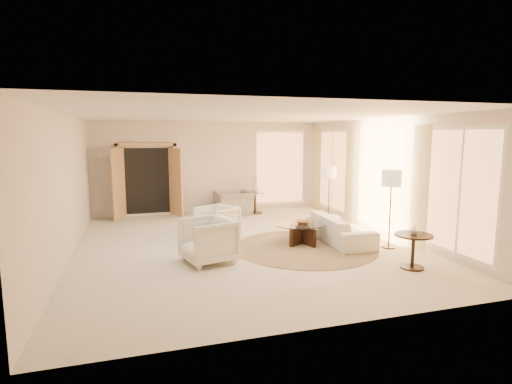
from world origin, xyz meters
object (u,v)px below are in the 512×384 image
object	(u,v)px
floor_lamp_far	(391,182)
bowl	(303,222)
end_vase	(414,230)
sofa	(340,229)
armchair_right	(208,238)
coffee_table	(303,231)
side_table	(255,200)
side_vase	(255,188)
accent_chair	(234,199)
floor_lamp_near	(329,175)
end_table	(413,245)
armchair_left	(217,220)

from	to	relation	value
floor_lamp_far	bowl	bearing A→B (deg)	152.47
bowl	end_vase	bearing A→B (deg)	-59.96
sofa	armchair_right	size ratio (longest dim) A/B	2.22
coffee_table	bowl	bearing A→B (deg)	0.00
side_table	side_vase	size ratio (longest dim) A/B	2.87
armchair_right	accent_chair	distance (m)	4.65
side_table	end_vase	distance (m)	5.92
bowl	floor_lamp_near	bearing A→B (deg)	48.17
sofa	coffee_table	bearing A→B (deg)	86.94
side_table	floor_lamp_far	world-z (taller)	floor_lamp_far
end_vase	floor_lamp_far	bearing A→B (deg)	72.64
armchair_right	end_table	bearing A→B (deg)	53.94
armchair_left	coffee_table	bearing A→B (deg)	29.02
armchair_right	bowl	size ratio (longest dim) A/B	2.81
floor_lamp_near	bowl	world-z (taller)	floor_lamp_near
floor_lamp_near	bowl	distance (m)	2.36
armchair_left	coffee_table	world-z (taller)	armchair_left
bowl	end_vase	world-z (taller)	end_vase
floor_lamp_far	end_vase	bearing A→B (deg)	-107.36
floor_lamp_far	sofa	bearing A→B (deg)	134.68
sofa	side_vase	distance (m)	3.88
armchair_left	end_table	xyz separation A→B (m)	(2.94, -3.19, 0.02)
accent_chair	floor_lamp_near	size ratio (longest dim) A/B	0.69
sofa	armchair_left	xyz separation A→B (m)	(-2.58, 1.15, 0.11)
side_vase	end_vase	bearing A→B (deg)	-77.97
armchair_left	bowl	xyz separation A→B (m)	(1.71, -1.06, 0.07)
accent_chair	bowl	bearing A→B (deg)	96.41
sofa	end_table	bearing A→B (deg)	-167.57
coffee_table	armchair_left	bearing A→B (deg)	148.21
coffee_table	floor_lamp_far	world-z (taller)	floor_lamp_far
coffee_table	end_table	xyz separation A→B (m)	(1.23, -2.13, 0.16)
coffee_table	side_vase	size ratio (longest dim) A/B	6.68
armchair_right	accent_chair	bearing A→B (deg)	146.68
accent_chair	floor_lamp_far	xyz separation A→B (m)	(2.31, -4.53, 0.95)
sofa	bowl	world-z (taller)	sofa
armchair_right	end_vase	bearing A→B (deg)	53.94
armchair_right	side_table	world-z (taller)	armchair_right
armchair_right	floor_lamp_near	xyz separation A→B (m)	(3.71, 2.34, 0.87)
armchair_left	floor_lamp_far	distance (m)	3.98
floor_lamp_far	bowl	xyz separation A→B (m)	(-1.63, 0.85, -0.94)
floor_lamp_near	end_vase	bearing A→B (deg)	-93.61
end_vase	armchair_left	bearing A→B (deg)	132.70
end_table	accent_chair	bearing A→B (deg)	108.17
sofa	floor_lamp_near	size ratio (longest dim) A/B	1.31
sofa	floor_lamp_near	world-z (taller)	floor_lamp_near
accent_chair	side_vase	size ratio (longest dim) A/B	4.64
accent_chair	floor_lamp_near	distance (m)	3.09
sofa	side_table	distance (m)	3.85
coffee_table	side_table	distance (m)	3.66
accent_chair	bowl	xyz separation A→B (m)	(0.68, -3.68, 0.01)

